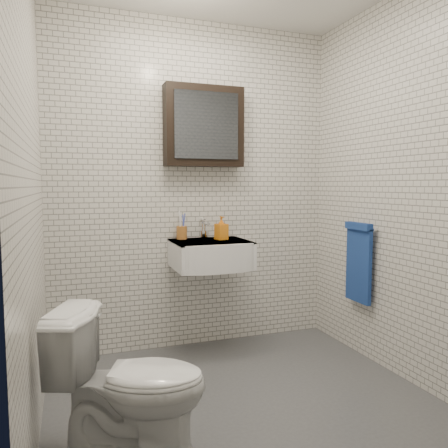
% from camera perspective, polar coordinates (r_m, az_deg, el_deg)
% --- Properties ---
extents(ground, '(2.20, 2.00, 0.01)m').
position_cam_1_polar(ground, '(2.75, 2.54, -22.01)').
color(ground, '#46494E').
rests_on(ground, ground).
extents(room_shell, '(2.22, 2.02, 2.51)m').
position_cam_1_polar(room_shell, '(2.46, 2.68, 9.93)').
color(room_shell, silver).
rests_on(room_shell, ground).
extents(washbasin, '(0.55, 0.50, 0.20)m').
position_cam_1_polar(washbasin, '(3.20, -1.56, -3.95)').
color(washbasin, white).
rests_on(washbasin, room_shell).
extents(faucet, '(0.06, 0.20, 0.15)m').
position_cam_1_polar(faucet, '(3.36, -2.60, -0.74)').
color(faucet, silver).
rests_on(faucet, washbasin).
extents(mirror_cabinet, '(0.60, 0.15, 0.60)m').
position_cam_1_polar(mirror_cabinet, '(3.37, -2.64, 12.61)').
color(mirror_cabinet, black).
rests_on(mirror_cabinet, room_shell).
extents(towel_rail, '(0.09, 0.30, 0.58)m').
position_cam_1_polar(towel_rail, '(3.32, 17.19, -4.39)').
color(towel_rail, silver).
rests_on(towel_rail, room_shell).
extents(toothbrush_cup, '(0.08, 0.08, 0.22)m').
position_cam_1_polar(toothbrush_cup, '(3.33, -5.55, -1.04)').
color(toothbrush_cup, '#A46329').
rests_on(toothbrush_cup, washbasin).
extents(soap_bottle, '(0.10, 0.10, 0.18)m').
position_cam_1_polar(soap_bottle, '(3.28, -0.34, -0.52)').
color(soap_bottle, orange).
rests_on(soap_bottle, washbasin).
extents(toilet, '(0.78, 0.62, 0.70)m').
position_cam_1_polar(toilet, '(2.18, -12.06, -19.65)').
color(toilet, white).
rests_on(toilet, ground).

